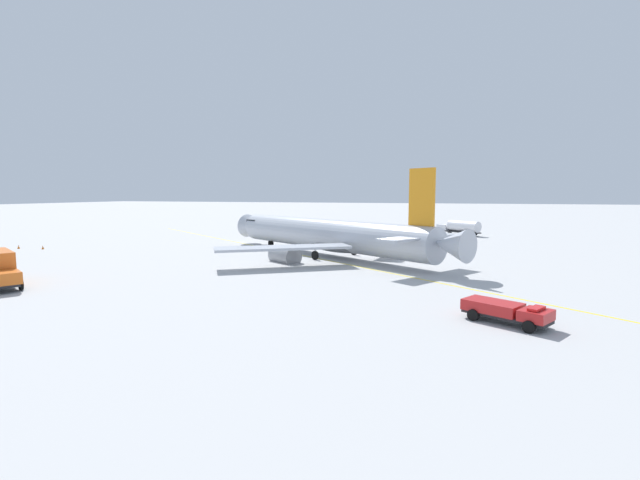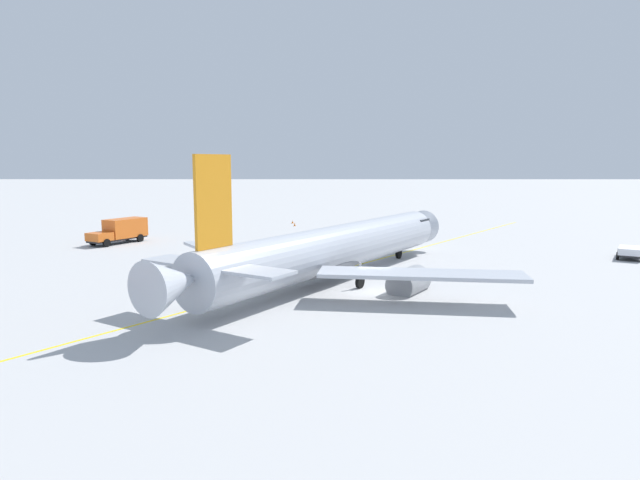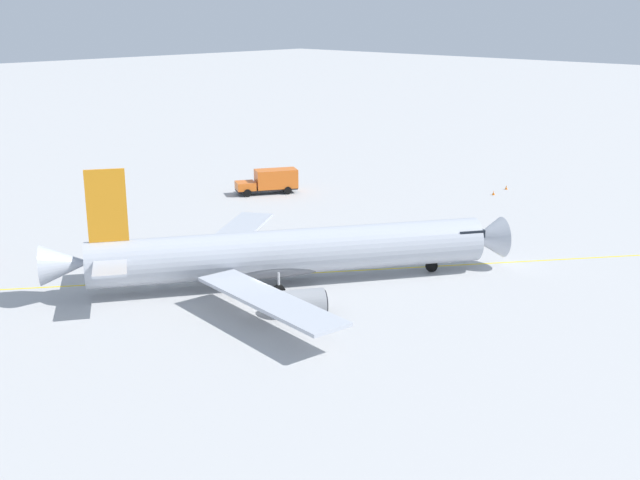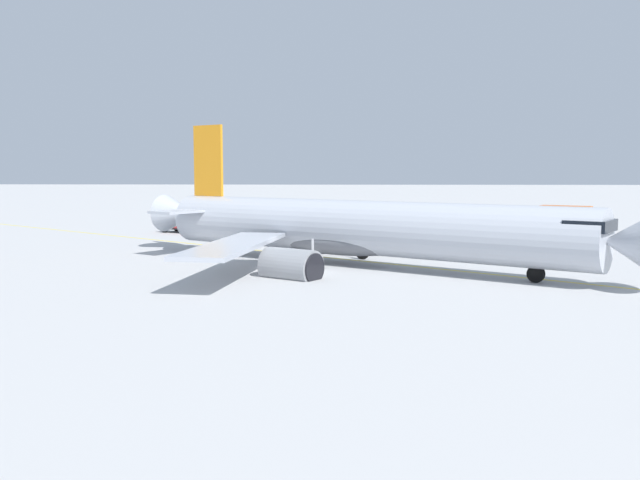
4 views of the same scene
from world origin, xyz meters
TOP-DOWN VIEW (x-y plane):
  - ground_plane at (0.00, 0.00)m, footprint 600.00×600.00m
  - airliner_main at (4.24, 3.22)m, footprint 36.11×29.10m
  - pushback_tug_truck at (15.79, -29.14)m, footprint 5.25×4.34m
  - catering_truck_truck at (27.28, 30.10)m, footprint 8.13×6.10m
  - taxiway_centreline at (0.93, 8.64)m, footprint 103.22×76.40m
  - safety_cone_near at (46.53, 8.69)m, footprint 0.36×0.36m
  - safety_cone_mid at (50.55, 9.24)m, footprint 0.36×0.36m

SIDE VIEW (x-z plane):
  - ground_plane at x=0.00m, z-range 0.00..0.00m
  - taxiway_centreline at x=0.93m, z-range 0.00..0.01m
  - safety_cone_near at x=46.53m, z-range 0.00..0.55m
  - safety_cone_mid at x=50.55m, z-range 0.00..0.55m
  - pushback_tug_truck at x=15.79m, z-range 0.16..1.46m
  - catering_truck_truck at x=27.28m, z-range 0.11..3.21m
  - airliner_main at x=4.24m, z-range -2.97..8.27m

